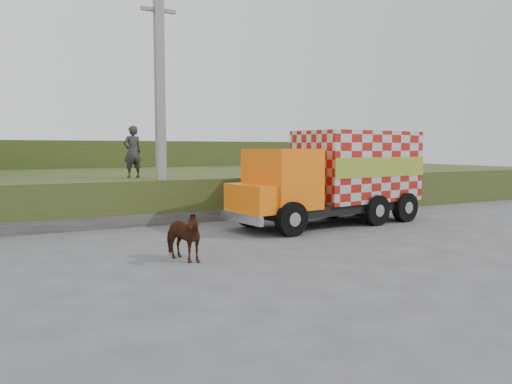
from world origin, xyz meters
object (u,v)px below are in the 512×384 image
utility_pole (160,104)px  pedestrian (133,152)px  cargo_truck (337,176)px  cow (181,236)px

utility_pole → pedestrian: bearing=112.8°
cargo_truck → pedestrian: bearing=135.4°
cargo_truck → pedestrian: size_ratio=3.86×
cargo_truck → cow: (-6.63, -3.01, -1.05)m
utility_pole → cow: bearing=-102.8°
cargo_truck → cow: cargo_truck is taller
cow → pedestrian: pedestrian is taller
utility_pole → cow: 7.08m
cargo_truck → cow: 7.35m
utility_pole → cargo_truck: 6.53m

